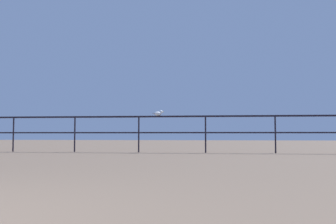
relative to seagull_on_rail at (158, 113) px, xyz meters
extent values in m
cube|color=black|center=(-0.59, -0.01, -0.10)|extent=(23.60, 0.05, 0.05)
cube|color=black|center=(-0.59, -0.01, -0.57)|extent=(23.60, 0.04, 0.04)
cylinder|color=black|center=(-4.52, -0.01, -0.63)|extent=(0.04, 0.04, 1.05)
cylinder|color=black|center=(-2.55, -0.01, -0.63)|extent=(0.04, 0.04, 1.05)
cylinder|color=black|center=(-0.59, -0.01, -0.63)|extent=(0.04, 0.04, 1.05)
cylinder|color=black|center=(1.38, -0.01, -0.63)|extent=(0.04, 0.04, 1.05)
cylinder|color=black|center=(3.35, -0.01, -0.63)|extent=(0.04, 0.04, 1.05)
ellipsoid|color=white|center=(-0.02, -0.01, -0.01)|extent=(0.26, 0.22, 0.12)
ellipsoid|color=gray|center=(-0.02, -0.01, 0.00)|extent=(0.22, 0.18, 0.04)
sphere|color=white|center=(0.07, 0.04, 0.04)|extent=(0.10, 0.10, 0.10)
cone|color=gold|center=(0.13, 0.07, 0.04)|extent=(0.06, 0.06, 0.04)
cube|color=gray|center=(-0.12, -0.07, -0.01)|extent=(0.09, 0.09, 0.02)
camera|label=1|loc=(1.51, -10.51, -0.61)|focal=38.57mm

